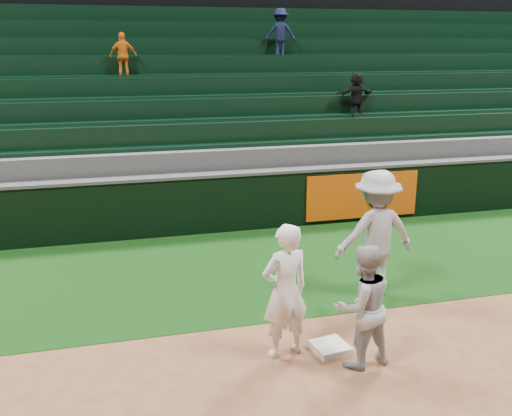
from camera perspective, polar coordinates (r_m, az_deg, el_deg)
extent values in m
plane|color=brown|center=(7.57, 5.50, -14.19)|extent=(70.00, 70.00, 0.00)
cube|color=black|center=(10.15, -0.30, -5.93)|extent=(36.00, 4.20, 0.01)
cube|color=silver|center=(7.61, 7.42, -13.67)|extent=(0.49, 0.49, 0.10)
imported|color=white|center=(7.12, 2.93, -8.30)|extent=(0.71, 0.55, 1.74)
imported|color=#A7A9B2|center=(7.06, 10.55, -9.62)|extent=(0.84, 0.70, 1.55)
imported|color=#A3A5B1|center=(8.98, 11.88, -2.49)|extent=(1.31, 0.78, 1.98)
cube|color=black|center=(11.99, -2.90, 0.54)|extent=(36.00, 0.35, 1.20)
cube|color=#D84C0A|center=(12.75, 10.60, 1.22)|extent=(2.60, 0.05, 1.00)
cylinder|color=black|center=(12.89, 12.26, 1.30)|extent=(0.64, 0.02, 0.64)
cylinder|color=white|center=(12.78, 11.73, 1.75)|extent=(0.14, 0.02, 0.14)
cube|color=#424244|center=(11.84, -2.95, 3.43)|extent=(36.00, 0.40, 0.06)
cube|color=#3E3E41|center=(12.62, -3.59, 2.38)|extent=(36.00, 0.85, 1.65)
cube|color=black|center=(12.66, -3.90, 7.37)|extent=(36.00, 0.14, 0.50)
cube|color=black|center=(12.53, -3.74, 6.31)|extent=(36.00, 0.45, 0.08)
cube|color=#3E3E41|center=(13.39, -4.32, 4.14)|extent=(36.00, 0.85, 2.10)
cube|color=black|center=(13.43, -4.63, 9.79)|extent=(36.00, 0.14, 0.50)
cube|color=black|center=(13.29, -4.48, 8.82)|extent=(36.00, 0.45, 0.08)
cube|color=#3E3E41|center=(14.17, -4.96, 5.72)|extent=(36.00, 0.85, 2.55)
cube|color=black|center=(14.23, -5.29, 11.95)|extent=(36.00, 0.14, 0.50)
cube|color=black|center=(14.08, -5.15, 11.05)|extent=(36.00, 0.45, 0.08)
cube|color=#3E3E41|center=(14.96, -5.54, 7.12)|extent=(36.00, 0.85, 3.00)
cube|color=black|center=(15.04, -5.89, 13.87)|extent=(36.00, 0.14, 0.50)
cube|color=black|center=(14.88, -5.76, 13.04)|extent=(36.00, 0.45, 0.08)
cube|color=#3E3E41|center=(15.76, -6.07, 8.39)|extent=(36.00, 0.85, 3.45)
cube|color=black|center=(15.87, -6.43, 15.59)|extent=(36.00, 0.14, 0.50)
cube|color=black|center=(15.71, -6.31, 14.82)|extent=(36.00, 0.45, 0.08)
cube|color=#3E3E41|center=(16.56, -6.55, 9.53)|extent=(36.00, 0.85, 3.90)
cube|color=black|center=(16.72, -6.93, 17.14)|extent=(36.00, 0.14, 0.50)
cube|color=black|center=(16.54, -6.82, 16.42)|extent=(36.00, 0.45, 0.08)
cube|color=#3E3E41|center=(17.38, -6.98, 10.57)|extent=(36.00, 0.85, 4.35)
cube|color=black|center=(17.57, -7.38, 18.53)|extent=(36.00, 0.14, 0.50)
cube|color=black|center=(17.40, -7.28, 17.87)|extent=(36.00, 0.45, 0.08)
imported|color=orange|center=(14.56, -13.13, 14.63)|extent=(0.64, 0.27, 1.09)
imported|color=black|center=(14.16, 9.97, 11.08)|extent=(1.02, 0.43, 1.06)
imported|color=black|center=(16.10, 2.45, 17.07)|extent=(0.92, 0.67, 1.28)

